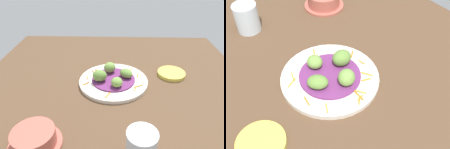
% 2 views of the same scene
% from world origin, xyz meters
% --- Properties ---
extents(table_surface, '(1.10, 1.10, 0.02)m').
position_xyz_m(table_surface, '(0.00, 0.00, 0.01)').
color(table_surface, brown).
rests_on(table_surface, ground).
extents(main_plate, '(0.27, 0.27, 0.01)m').
position_xyz_m(main_plate, '(-0.04, -0.00, 0.03)').
color(main_plate, silver).
rests_on(main_plate, table_surface).
extents(cabbage_bed, '(0.17, 0.17, 0.01)m').
position_xyz_m(cabbage_bed, '(-0.04, -0.00, 0.04)').
color(cabbage_bed, '#702D6B').
rests_on(cabbage_bed, main_plate).
extents(carrot_garnish, '(0.25, 0.23, 0.00)m').
position_xyz_m(carrot_garnish, '(-0.07, -0.00, 0.04)').
color(carrot_garnish, orange).
rests_on(carrot_garnish, main_plate).
extents(guac_scoop_left, '(0.05, 0.06, 0.04)m').
position_xyz_m(guac_scoop_left, '(-0.03, -0.05, 0.06)').
color(guac_scoop_left, olive).
rests_on(guac_scoop_left, cabbage_bed).
extents(guac_scoop_center, '(0.05, 0.04, 0.04)m').
position_xyz_m(guac_scoop_center, '(0.01, 0.01, 0.06)').
color(guac_scoop_center, '#759E47').
rests_on(guac_scoop_center, cabbage_bed).
extents(guac_scoop_right, '(0.07, 0.07, 0.03)m').
position_xyz_m(guac_scoop_right, '(-0.06, 0.05, 0.06)').
color(guac_scoop_right, olive).
rests_on(guac_scoop_right, cabbage_bed).
extents(guac_scoop_back, '(0.06, 0.07, 0.04)m').
position_xyz_m(guac_scoop_back, '(-0.09, -0.02, 0.06)').
color(guac_scoop_back, '#759E47').
rests_on(guac_scoop_back, cabbage_bed).
extents(side_plate_small, '(0.11, 0.11, 0.01)m').
position_xyz_m(side_plate_small, '(-0.11, 0.24, 0.03)').
color(side_plate_small, '#E0CC4C').
rests_on(side_plate_small, table_surface).
extents(terracotta_bowl, '(0.14, 0.14, 0.05)m').
position_xyz_m(terracotta_bowl, '(0.27, -0.20, 0.04)').
color(terracotta_bowl, '#B75B4C').
rests_on(terracotta_bowl, table_surface).
extents(water_glass, '(0.08, 0.08, 0.09)m').
position_xyz_m(water_glass, '(0.31, 0.08, 0.07)').
color(water_glass, silver).
rests_on(water_glass, table_surface).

